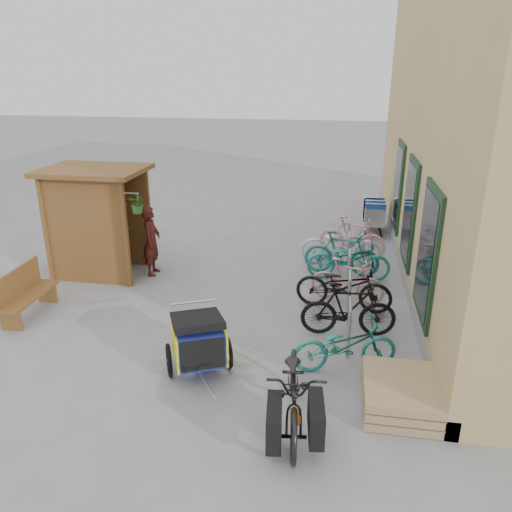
% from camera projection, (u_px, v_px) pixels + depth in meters
% --- Properties ---
extents(ground, '(80.00, 80.00, 0.00)m').
position_uv_depth(ground, '(213.00, 338.00, 8.65)').
color(ground, '#969699').
extents(kiosk, '(2.49, 1.65, 2.40)m').
position_uv_depth(kiosk, '(94.00, 207.00, 10.91)').
color(kiosk, brown).
rests_on(kiosk, ground).
extents(bike_rack, '(0.05, 5.35, 0.86)m').
position_uv_depth(bike_rack, '(349.00, 268.00, 10.32)').
color(bike_rack, '#A5A8AD').
rests_on(bike_rack, ground).
extents(pallet_stack, '(1.00, 1.20, 0.40)m').
position_uv_depth(pallet_stack, '(400.00, 394.00, 6.81)').
color(pallet_stack, tan).
rests_on(pallet_stack, ground).
extents(bench, '(0.49, 1.47, 0.92)m').
position_uv_depth(bench, '(24.00, 292.00, 9.30)').
color(bench, brown).
rests_on(bench, ground).
extents(shopping_carts, '(0.57, 1.57, 1.02)m').
position_uv_depth(shopping_carts, '(374.00, 211.00, 14.18)').
color(shopping_carts, silver).
rests_on(shopping_carts, ground).
extents(child_trailer, '(1.10, 1.66, 0.98)m').
position_uv_depth(child_trailer, '(198.00, 339.00, 7.55)').
color(child_trailer, navy).
rests_on(child_trailer, ground).
extents(cargo_bike, '(0.91, 2.06, 1.05)m').
position_uv_depth(cargo_bike, '(295.00, 391.00, 6.36)').
color(cargo_bike, black).
rests_on(cargo_bike, ground).
extents(person_kiosk, '(0.43, 0.61, 1.58)m').
position_uv_depth(person_kiosk, '(152.00, 241.00, 11.11)').
color(person_kiosk, maroon).
rests_on(person_kiosk, ground).
extents(bike_0, '(1.71, 1.00, 0.85)m').
position_uv_depth(bike_0, '(345.00, 345.00, 7.61)').
color(bike_0, '#1F7E75').
rests_on(bike_0, ground).
extents(bike_1, '(1.68, 0.62, 0.99)m').
position_uv_depth(bike_1, '(348.00, 309.00, 8.59)').
color(bike_1, black).
rests_on(bike_1, ground).
extents(bike_2, '(1.91, 0.88, 0.97)m').
position_uv_depth(bike_2, '(344.00, 286.00, 9.54)').
color(bike_2, black).
rests_on(bike_2, ground).
extents(bike_3, '(1.54, 0.71, 0.90)m').
position_uv_depth(bike_3, '(347.00, 280.00, 9.88)').
color(bike_3, pink).
rests_on(bike_3, ground).
extents(bike_4, '(1.83, 0.70, 0.95)m').
position_uv_depth(bike_4, '(348.00, 260.00, 10.89)').
color(bike_4, '#1F7E75').
rests_on(bike_4, ground).
extents(bike_5, '(1.74, 0.69, 1.02)m').
position_uv_depth(bike_5, '(342.00, 253.00, 11.17)').
color(bike_5, '#1F7E75').
rests_on(bike_5, ground).
extents(bike_6, '(1.92, 0.74, 0.99)m').
position_uv_depth(bike_6, '(341.00, 245.00, 11.75)').
color(bike_6, silver).
rests_on(bike_6, ground).
extents(bike_7, '(1.74, 0.90, 1.01)m').
position_uv_depth(bike_7, '(352.00, 237.00, 12.29)').
color(bike_7, pink).
rests_on(bike_7, ground).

